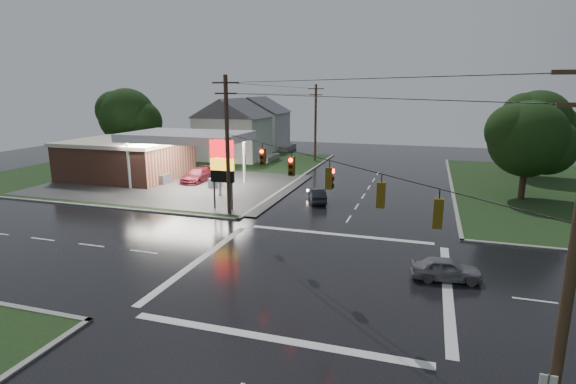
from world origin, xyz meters
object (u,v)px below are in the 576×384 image
(gas_station, at_px, (135,156))
(car_north, at_px, (317,195))
(pylon_sign, at_px, (222,163))
(house_far, at_px, (258,122))
(car_pump, at_px, (198,175))
(utility_pole_nw, at_px, (227,144))
(tree_ne_far, at_px, (539,123))
(tree_nw_behind, at_px, (128,117))
(car_crossing, at_px, (446,269))
(utility_pole_se, at_px, (574,253))
(house_near, at_px, (233,128))
(utility_pole_n, at_px, (316,122))
(tree_ne_near, at_px, (530,139))

(gas_station, height_order, car_north, gas_station)
(car_north, bearing_deg, pylon_sign, 15.08)
(house_far, bearing_deg, car_north, -60.64)
(pylon_sign, distance_m, car_north, 9.12)
(pylon_sign, bearing_deg, car_north, 36.12)
(car_north, xyz_separation_m, car_pump, (-14.46, 4.68, 0.14))
(utility_pole_nw, height_order, tree_ne_far, utility_pole_nw)
(tree_nw_behind, height_order, car_crossing, tree_nw_behind)
(gas_station, distance_m, car_north, 22.49)
(utility_pole_se, relative_size, car_north, 2.92)
(tree_nw_behind, bearing_deg, gas_station, -51.58)
(car_crossing, bearing_deg, car_north, 29.01)
(utility_pole_se, height_order, car_crossing, utility_pole_se)
(utility_pole_nw, relative_size, house_near, 1.00)
(tree_ne_far, bearing_deg, house_near, 176.99)
(utility_pole_se, height_order, car_pump, utility_pole_se)
(pylon_sign, relative_size, car_pump, 1.15)
(house_near, height_order, house_far, same)
(house_far, distance_m, car_north, 37.49)
(utility_pole_se, bearing_deg, pylon_sign, 135.00)
(utility_pole_nw, relative_size, tree_ne_far, 1.12)
(pylon_sign, distance_m, tree_nw_behind, 30.49)
(utility_pole_nw, distance_m, house_far, 40.48)
(car_north, bearing_deg, utility_pole_se, 96.74)
(utility_pole_se, distance_m, car_pump, 40.84)
(pylon_sign, relative_size, house_near, 0.54)
(gas_station, height_order, house_far, house_far)
(gas_station, height_order, house_near, house_near)
(utility_pole_n, distance_m, car_pump, 20.36)
(car_pump, bearing_deg, house_far, 98.86)
(pylon_sign, relative_size, utility_pole_se, 0.55)
(utility_pole_se, xyz_separation_m, tree_ne_far, (7.65, 43.49, 0.46))
(house_far, height_order, car_pump, house_far)
(tree_nw_behind, height_order, car_pump, tree_nw_behind)
(house_near, height_order, car_pump, house_near)
(utility_pole_n, bearing_deg, house_far, 141.23)
(pylon_sign, bearing_deg, car_crossing, -28.01)
(gas_station, relative_size, car_crossing, 7.22)
(tree_ne_far, bearing_deg, tree_nw_behind, -175.51)
(car_north, distance_m, car_pump, 15.20)
(utility_pole_se, height_order, house_far, utility_pole_se)
(utility_pole_n, xyz_separation_m, house_near, (-11.45, -2.00, -1.06))
(car_north, bearing_deg, tree_ne_near, 179.03)
(gas_station, xyz_separation_m, utility_pole_se, (35.18, -29.20, 3.17))
(tree_ne_far, height_order, car_north, tree_ne_far)
(car_north, bearing_deg, utility_pole_nw, 24.69)
(utility_pole_se, height_order, utility_pole_n, utility_pole_se)
(tree_ne_near, bearing_deg, gas_station, -176.70)
(house_near, height_order, car_crossing, house_near)
(car_north, bearing_deg, car_pump, -38.96)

